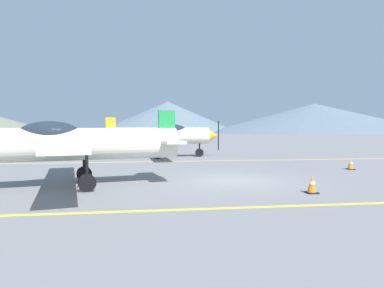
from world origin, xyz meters
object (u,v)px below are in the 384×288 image
Objects in this scene: airplane_mid at (163,135)px; traffic_cone_side at (312,185)px; airplane_near at (70,143)px; traffic_cone_front at (351,164)px.

traffic_cone_side is at bearing -73.02° from airplane_mid.
airplane_mid is 14.47m from traffic_cone_side.
airplane_mid is (3.94, 11.50, 0.00)m from airplane_near.
airplane_mid is 16.12× the size of traffic_cone_front.
traffic_cone_side is (8.15, -2.28, -1.31)m from airplane_near.
airplane_mid reaches higher than traffic_cone_side.
airplane_near is at bearing 164.37° from traffic_cone_side.
airplane_near is 13.62m from traffic_cone_front.
airplane_near reaches higher than traffic_cone_side.
traffic_cone_front is 7.48m from traffic_cone_side.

